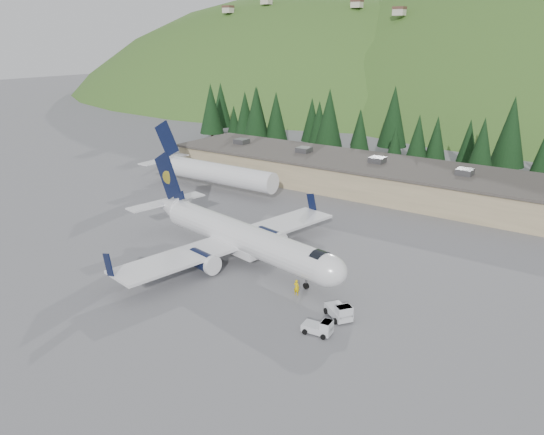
{
  "coord_description": "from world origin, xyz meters",
  "views": [
    {
      "loc": [
        36.82,
        -46.64,
        26.06
      ],
      "look_at": [
        0.0,
        6.0,
        4.0
      ],
      "focal_mm": 35.0,
      "sensor_mm": 36.0,
      "label": 1
    }
  ],
  "objects_px": {
    "airliner": "(238,236)",
    "terminal_building": "(351,173)",
    "baggage_tug_a": "(320,328)",
    "second_airliner": "(209,171)",
    "baggage_tug_b": "(340,312)",
    "ramp_worker": "(296,287)"
  },
  "relations": [
    {
      "from": "baggage_tug_b",
      "to": "terminal_building",
      "type": "relative_size",
      "value": 0.05
    },
    {
      "from": "airliner",
      "to": "terminal_building",
      "type": "distance_m",
      "value": 38.03
    },
    {
      "from": "baggage_tug_b",
      "to": "terminal_building",
      "type": "bearing_deg",
      "value": 151.15
    },
    {
      "from": "second_airliner",
      "to": "baggage_tug_a",
      "type": "height_order",
      "value": "second_airliner"
    },
    {
      "from": "terminal_building",
      "to": "ramp_worker",
      "type": "xyz_separation_m",
      "value": [
        14.97,
        -41.71,
        -1.75
      ]
    },
    {
      "from": "second_airliner",
      "to": "terminal_building",
      "type": "bearing_deg",
      "value": 38.78
    },
    {
      "from": "airliner",
      "to": "baggage_tug_a",
      "type": "height_order",
      "value": "airliner"
    },
    {
      "from": "second_airliner",
      "to": "baggage_tug_b",
      "type": "distance_m",
      "value": 49.51
    },
    {
      "from": "airliner",
      "to": "ramp_worker",
      "type": "height_order",
      "value": "airliner"
    },
    {
      "from": "baggage_tug_a",
      "to": "ramp_worker",
      "type": "relative_size",
      "value": 1.65
    },
    {
      "from": "baggage_tug_b",
      "to": "ramp_worker",
      "type": "xyz_separation_m",
      "value": [
        -6.17,
        1.84,
        0.11
      ]
    },
    {
      "from": "airliner",
      "to": "baggage_tug_a",
      "type": "bearing_deg",
      "value": -17.75
    },
    {
      "from": "terminal_building",
      "to": "baggage_tug_b",
      "type": "bearing_deg",
      "value": -64.11
    },
    {
      "from": "ramp_worker",
      "to": "terminal_building",
      "type": "bearing_deg",
      "value": -72.96
    },
    {
      "from": "baggage_tug_a",
      "to": "terminal_building",
      "type": "xyz_separation_m",
      "value": [
        -20.93,
        47.07,
        1.97
      ]
    },
    {
      "from": "second_airliner",
      "to": "airliner",
      "type": "bearing_deg",
      "value": -42.33
    },
    {
      "from": "second_airliner",
      "to": "baggage_tug_b",
      "type": "xyz_separation_m",
      "value": [
        41.06,
        -27.55,
        -2.56
      ]
    },
    {
      "from": "second_airliner",
      "to": "ramp_worker",
      "type": "xyz_separation_m",
      "value": [
        34.88,
        -25.71,
        -2.45
      ]
    },
    {
      "from": "second_airliner",
      "to": "baggage_tug_a",
      "type": "bearing_deg",
      "value": -37.26
    },
    {
      "from": "baggage_tug_a",
      "to": "terminal_building",
      "type": "height_order",
      "value": "terminal_building"
    },
    {
      "from": "second_airliner",
      "to": "ramp_worker",
      "type": "height_order",
      "value": "second_airliner"
    },
    {
      "from": "second_airliner",
      "to": "terminal_building",
      "type": "height_order",
      "value": "second_airliner"
    }
  ]
}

